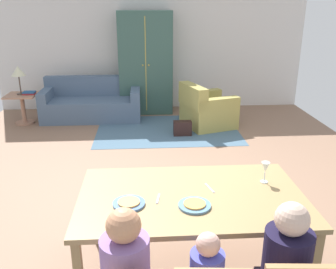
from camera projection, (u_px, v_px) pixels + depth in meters
name	position (u px, v px, depth m)	size (l,w,h in m)	color
ground_plane	(158.00, 168.00, 5.21)	(6.64, 6.53, 0.02)	#87654F
back_wall	(152.00, 46.00, 7.86)	(6.64, 0.10, 2.70)	silver
dining_table	(191.00, 202.00, 2.95)	(1.82, 1.09, 0.76)	#9C7F51
plate_near_man	(129.00, 204.00, 2.78)	(0.25, 0.25, 0.02)	#4D709F
pizza_near_man	(129.00, 202.00, 2.78)	(0.17, 0.17, 0.01)	#DE9F53
plate_near_child	(195.00, 205.00, 2.76)	(0.25, 0.25, 0.02)	#5681A3
pizza_near_child	(195.00, 204.00, 2.75)	(0.17, 0.17, 0.01)	#E79F48
wine_glass	(265.00, 168.00, 3.10)	(0.07, 0.07, 0.19)	silver
fork	(158.00, 199.00, 2.87)	(0.02, 0.15, 0.01)	silver
knife	(209.00, 188.00, 3.03)	(0.01, 0.17, 0.01)	silver
area_rug	(167.00, 130.00, 6.76)	(2.60, 1.80, 0.01)	#466279
couch	(92.00, 104.00, 7.38)	(1.95, 0.86, 0.82)	#4B607B
armchair	(206.00, 110.00, 6.88)	(1.08, 1.08, 0.82)	#A59A4E
armoire	(146.00, 63.00, 7.59)	(1.10, 0.59, 2.10)	#36584F
side_table	(23.00, 105.00, 7.03)	(0.56, 0.56, 0.58)	#A5765D
table_lamp	(18.00, 72.00, 6.81)	(0.26, 0.26, 0.54)	#4A3A30
book_lower	(29.00, 94.00, 6.96)	(0.22, 0.16, 0.03)	#9F282E
book_upper	(29.00, 92.00, 6.95)	(0.22, 0.16, 0.03)	#235186
handbag	(182.00, 128.00, 6.46)	(0.32, 0.16, 0.26)	black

